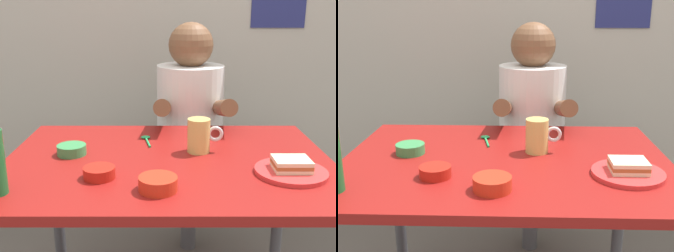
% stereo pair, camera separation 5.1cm
% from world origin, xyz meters
% --- Properties ---
extents(dining_table, '(1.10, 0.80, 0.74)m').
position_xyz_m(dining_table, '(0.00, 0.00, 0.65)').
color(dining_table, maroon).
rests_on(dining_table, ground).
extents(stool, '(0.34, 0.34, 0.45)m').
position_xyz_m(stool, '(0.11, 0.63, 0.35)').
color(stool, '#4C4C51').
rests_on(stool, ground).
extents(person_seated, '(0.33, 0.56, 0.72)m').
position_xyz_m(person_seated, '(0.11, 0.62, 0.77)').
color(person_seated, white).
rests_on(person_seated, stool).
extents(plate_orange, '(0.22, 0.22, 0.01)m').
position_xyz_m(plate_orange, '(0.38, -0.13, 0.75)').
color(plate_orange, red).
rests_on(plate_orange, dining_table).
extents(sandwich, '(0.11, 0.09, 0.04)m').
position_xyz_m(sandwich, '(0.38, -0.13, 0.77)').
color(sandwich, beige).
rests_on(sandwich, plate_orange).
extents(beer_mug, '(0.13, 0.08, 0.12)m').
position_xyz_m(beer_mug, '(0.11, 0.07, 0.80)').
color(beer_mug, '#D1BC66').
rests_on(beer_mug, dining_table).
extents(sauce_bowl_chili, '(0.11, 0.11, 0.04)m').
position_xyz_m(sauce_bowl_chili, '(-0.03, -0.25, 0.76)').
color(sauce_bowl_chili, red).
rests_on(sauce_bowl_chili, dining_table).
extents(sambal_bowl_red, '(0.10, 0.10, 0.03)m').
position_xyz_m(sambal_bowl_red, '(-0.21, -0.16, 0.76)').
color(sambal_bowl_red, '#B21E14').
rests_on(sambal_bowl_red, dining_table).
extents(dip_bowl_green, '(0.10, 0.10, 0.03)m').
position_xyz_m(dip_bowl_green, '(-0.33, 0.04, 0.76)').
color(dip_bowl_green, '#388C4C').
rests_on(dip_bowl_green, dining_table).
extents(spoon, '(0.04, 0.12, 0.01)m').
position_xyz_m(spoon, '(-0.08, 0.20, 0.75)').
color(spoon, '#26A559').
rests_on(spoon, dining_table).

